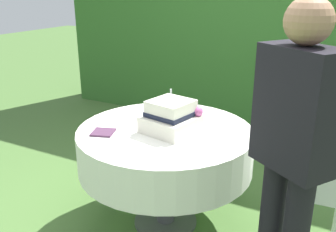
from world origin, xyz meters
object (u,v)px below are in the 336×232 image
object	(u,v)px
napkin_stack	(103,132)
garden_chair	(316,180)
cake_table	(165,148)
serving_plate_near	(230,127)
wedding_cake	(171,117)
serving_plate_far	(176,111)
standing_person	(293,151)

from	to	relation	value
napkin_stack	garden_chair	bearing A→B (deg)	15.95
cake_table	garden_chair	xyz separation A→B (m)	(0.95, 0.11, -0.05)
serving_plate_near	wedding_cake	bearing A→B (deg)	-142.76
serving_plate_far	napkin_stack	xyz separation A→B (m)	(-0.23, -0.59, 0.00)
cake_table	standing_person	distance (m)	1.02
serving_plate_near	standing_person	world-z (taller)	standing_person
garden_chair	standing_person	xyz separation A→B (m)	(-0.08, -0.52, 0.39)
serving_plate_near	standing_person	distance (m)	0.83
serving_plate_far	garden_chair	bearing A→B (deg)	-12.22
serving_plate_far	standing_person	world-z (taller)	standing_person
wedding_cake	serving_plate_far	size ratio (longest dim) A/B	2.53
cake_table	serving_plate_far	bearing A→B (deg)	105.42
cake_table	napkin_stack	bearing A→B (deg)	-142.01
serving_plate_near	garden_chair	world-z (taller)	garden_chair
wedding_cake	serving_plate_near	size ratio (longest dim) A/B	2.59
wedding_cake	napkin_stack	world-z (taller)	wedding_cake
garden_chair	standing_person	distance (m)	0.65
cake_table	wedding_cake	world-z (taller)	wedding_cake
wedding_cake	serving_plate_far	world-z (taller)	wedding_cake
standing_person	cake_table	bearing A→B (deg)	154.99
serving_plate_near	napkin_stack	size ratio (longest dim) A/B	1.03
serving_plate_near	cake_table	bearing A→B (deg)	-148.97
garden_chair	standing_person	size ratio (longest dim) A/B	0.56
napkin_stack	cake_table	bearing A→B (deg)	37.99
cake_table	garden_chair	bearing A→B (deg)	6.79
cake_table	serving_plate_near	distance (m)	0.46
wedding_cake	standing_person	world-z (taller)	standing_person
serving_plate_near	garden_chair	distance (m)	0.63
serving_plate_near	standing_person	bearing A→B (deg)	-51.49
serving_plate_far	garden_chair	distance (m)	1.09
napkin_stack	wedding_cake	bearing A→B (deg)	31.87
serving_plate_near	garden_chair	size ratio (longest dim) A/B	0.16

